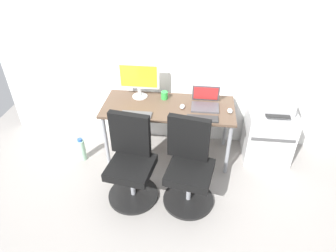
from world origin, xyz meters
TOP-DOWN VIEW (x-y plane):
  - ground_plane at (0.00, 0.00)m, footprint 5.28×5.28m
  - back_wall at (0.00, 0.40)m, footprint 4.40×0.04m
  - desk at (0.00, 0.00)m, footprint 1.52×0.63m
  - office_chair_left at (-0.31, -0.69)m, footprint 0.54×0.54m
  - office_chair_right at (0.29, -0.69)m, footprint 0.54×0.54m
  - side_cabinet at (1.21, 0.11)m, footprint 0.55×0.51m
  - printer at (1.21, 0.11)m, footprint 0.38×0.40m
  - water_bottle_on_floor at (-1.05, -0.23)m, footprint 0.09×0.09m
  - desktop_monitor at (-0.37, 0.17)m, footprint 0.48×0.18m
  - open_laptop at (0.42, 0.05)m, footprint 0.31×0.27m
  - keyboard_by_monitor at (-0.33, -0.24)m, footprint 0.34×0.12m
  - keyboard_by_laptop at (0.39, -0.24)m, footprint 0.34×0.12m
  - mouse_by_monitor at (0.16, -0.02)m, footprint 0.06×0.10m
  - mouse_by_laptop at (0.70, -0.05)m, footprint 0.06×0.10m
  - coffee_mug at (-0.07, 0.16)m, footprint 0.08×0.08m
  - pen_cup at (0.32, 0.26)m, footprint 0.07×0.07m

SIDE VIEW (x-z plane):
  - ground_plane at x=0.00m, z-range 0.00..0.00m
  - water_bottle_on_floor at x=-1.05m, z-range -0.01..0.30m
  - side_cabinet at x=1.21m, z-range 0.00..0.66m
  - office_chair_left at x=-0.31m, z-range -0.05..0.89m
  - office_chair_right at x=0.29m, z-range -0.05..0.89m
  - desk at x=0.00m, z-range 0.29..1.00m
  - keyboard_by_monitor at x=-0.33m, z-range 0.71..0.73m
  - keyboard_by_laptop at x=0.39m, z-range 0.71..0.73m
  - mouse_by_monitor at x=0.16m, z-range 0.71..0.74m
  - mouse_by_laptop at x=0.70m, z-range 0.71..0.74m
  - coffee_mug at x=-0.07m, z-range 0.71..0.80m
  - pen_cup at x=0.32m, z-range 0.71..0.82m
  - open_laptop at x=0.42m, z-range 0.65..0.88m
  - printer at x=1.21m, z-range 0.66..0.90m
  - desktop_monitor at x=-0.37m, z-range 0.74..1.18m
  - back_wall at x=0.00m, z-range 0.00..2.60m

